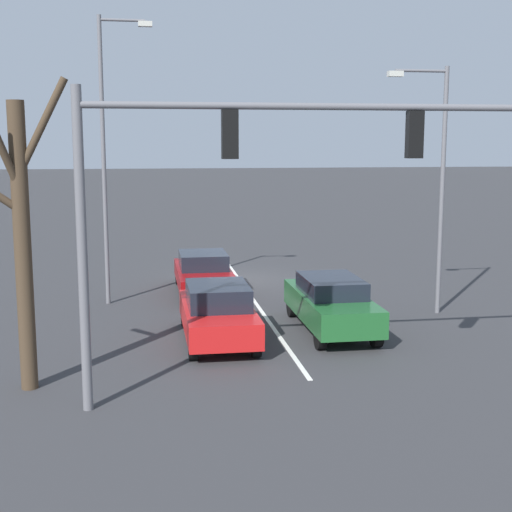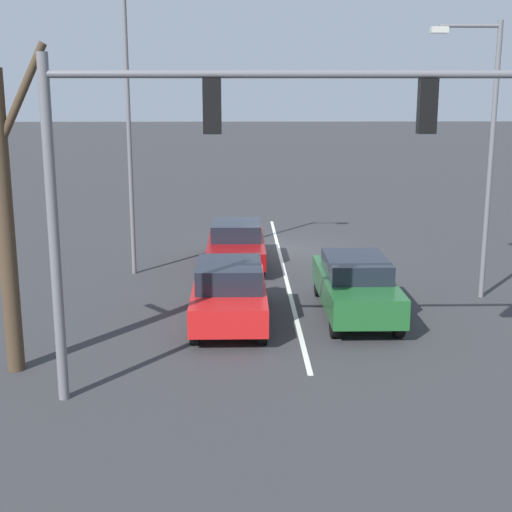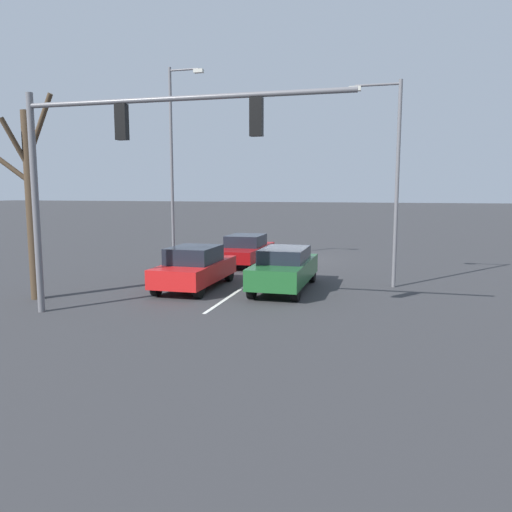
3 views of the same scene
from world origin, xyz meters
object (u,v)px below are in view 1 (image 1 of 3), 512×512
traffic_signal_gantry (223,174)px  street_lamp_right_shoulder (108,145)px  bare_tree_near (21,234)px  street_lamp_left_shoulder (436,173)px  car_red_midlane_front (218,312)px  car_darkgreen_leftlane_front (331,303)px  car_maroon_midlane_second (204,273)px

traffic_signal_gantry → street_lamp_right_shoulder: (2.63, -9.62, 0.55)m
traffic_signal_gantry → bare_tree_near: 4.54m
street_lamp_left_shoulder → street_lamp_right_shoulder: bearing=-16.7°
car_red_midlane_front → bare_tree_near: (4.45, 3.12, 2.61)m
car_darkgreen_leftlane_front → car_maroon_midlane_second: (3.13, -5.65, -0.08)m
car_red_midlane_front → traffic_signal_gantry: size_ratio=0.48×
street_lamp_right_shoulder → street_lamp_left_shoulder: size_ratio=1.23×
car_darkgreen_leftlane_front → street_lamp_left_shoulder: 5.31m
car_maroon_midlane_second → bare_tree_near: 10.73m
car_red_midlane_front → car_maroon_midlane_second: car_red_midlane_front is taller
car_darkgreen_leftlane_front → street_lamp_left_shoulder: street_lamp_left_shoulder is taller
traffic_signal_gantry → street_lamp_left_shoulder: street_lamp_left_shoulder is taller
car_maroon_midlane_second → car_darkgreen_leftlane_front: bearing=119.0°
street_lamp_left_shoulder → traffic_signal_gantry: bearing=42.5°
car_darkgreen_leftlane_front → street_lamp_left_shoulder: (-3.64, -1.53, 3.55)m
car_maroon_midlane_second → traffic_signal_gantry: traffic_signal_gantry is taller
car_red_midlane_front → traffic_signal_gantry: bearing=85.7°
street_lamp_right_shoulder → car_maroon_midlane_second: bearing=-159.7°
traffic_signal_gantry → bare_tree_near: bearing=-19.4°
street_lamp_left_shoulder → bare_tree_near: (11.36, 5.20, -0.97)m
car_maroon_midlane_second → traffic_signal_gantry: size_ratio=0.51×
street_lamp_right_shoulder → bare_tree_near: bearing=79.7°
car_red_midlane_front → street_lamp_left_shoulder: size_ratio=0.59×
car_red_midlane_front → street_lamp_right_shoulder: street_lamp_right_shoulder is taller
car_red_midlane_front → street_lamp_left_shoulder: 8.05m
car_maroon_midlane_second → street_lamp_left_shoulder: 8.71m
car_red_midlane_front → car_darkgreen_leftlane_front: size_ratio=0.93×
street_lamp_right_shoulder → car_darkgreen_leftlane_front: bearing=144.2°
car_red_midlane_front → traffic_signal_gantry: (0.35, 4.57, 3.88)m
street_lamp_right_shoulder → car_red_midlane_front: bearing=120.5°
car_darkgreen_leftlane_front → bare_tree_near: bare_tree_near is taller
car_maroon_midlane_second → street_lamp_right_shoulder: size_ratio=0.52×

